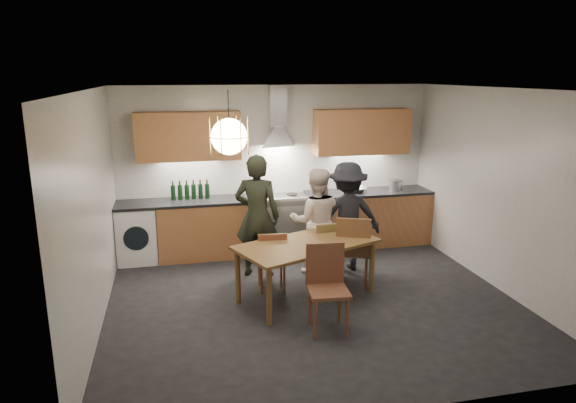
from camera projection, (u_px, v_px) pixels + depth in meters
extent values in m
plane|color=black|center=(312.00, 301.00, 6.44)|extent=(5.00, 5.00, 0.00)
cube|color=white|center=(276.00, 167.00, 8.25)|extent=(5.00, 0.02, 2.60)
cube|color=white|center=(391.00, 268.00, 3.99)|extent=(5.00, 0.02, 2.60)
cube|color=white|center=(93.00, 213.00, 5.59)|extent=(0.02, 4.50, 2.60)
cube|color=white|center=(499.00, 190.00, 6.66)|extent=(0.02, 4.50, 2.60)
cube|color=white|center=(315.00, 89.00, 5.80)|extent=(5.00, 4.50, 0.02)
cube|color=#C17B4A|center=(206.00, 229.00, 7.93)|extent=(1.45, 0.60, 0.86)
cube|color=#C17B4A|center=(367.00, 219.00, 8.49)|extent=(2.05, 0.60, 0.86)
cube|color=white|center=(137.00, 234.00, 7.71)|extent=(0.58, 0.58, 0.85)
cube|color=black|center=(185.00, 202.00, 7.75)|extent=(2.05, 0.62, 0.04)
cube|color=black|center=(368.00, 192.00, 8.38)|extent=(2.05, 0.62, 0.04)
cube|color=silver|center=(280.00, 226.00, 8.19)|extent=(0.90, 0.60, 0.80)
cube|color=black|center=(284.00, 233.00, 7.92)|extent=(0.78, 0.02, 0.42)
cube|color=slate|center=(280.00, 199.00, 8.08)|extent=(0.90, 0.60, 0.08)
cube|color=silver|center=(284.00, 200.00, 7.82)|extent=(0.90, 0.08, 0.04)
cube|color=tan|center=(188.00, 136.00, 7.65)|extent=(1.55, 0.35, 0.72)
cube|color=tan|center=(362.00, 132.00, 8.24)|extent=(1.55, 0.35, 0.72)
cube|color=silver|center=(278.00, 106.00, 7.89)|extent=(0.26, 0.22, 0.62)
cylinder|color=black|center=(228.00, 114.00, 5.56)|extent=(0.01, 0.01, 0.50)
sphere|color=#FFE0A5|center=(229.00, 137.00, 5.62)|extent=(0.40, 0.40, 0.40)
torus|color=gold|center=(229.00, 137.00, 5.62)|extent=(0.43, 0.43, 0.01)
cube|color=brown|center=(307.00, 244.00, 6.37)|extent=(1.93, 1.46, 0.04)
cylinder|color=brown|center=(269.00, 297.00, 5.74)|extent=(0.07, 0.07, 0.69)
cylinder|color=brown|center=(238.00, 277.00, 6.30)|extent=(0.07, 0.07, 0.69)
cylinder|color=brown|center=(372.00, 267.00, 6.61)|extent=(0.07, 0.07, 0.69)
cylinder|color=brown|center=(336.00, 252.00, 7.18)|extent=(0.07, 0.07, 0.69)
cube|color=brown|center=(271.00, 261.00, 6.70)|extent=(0.39, 0.39, 0.03)
cube|color=brown|center=(273.00, 249.00, 6.49)|extent=(0.37, 0.06, 0.40)
cylinder|color=brown|center=(281.00, 271.00, 6.91)|extent=(0.03, 0.03, 0.38)
cylinder|color=brown|center=(284.00, 279.00, 6.63)|extent=(0.03, 0.03, 0.38)
cylinder|color=brown|center=(259.00, 272.00, 6.87)|extent=(0.03, 0.03, 0.38)
cylinder|color=brown|center=(261.00, 281.00, 6.59)|extent=(0.03, 0.03, 0.38)
cube|color=brown|center=(325.00, 251.00, 7.04)|extent=(0.40, 0.40, 0.04)
cube|color=brown|center=(329.00, 239.00, 6.82)|extent=(0.38, 0.06, 0.42)
cylinder|color=brown|center=(331.00, 260.00, 7.27)|extent=(0.03, 0.03, 0.39)
cylinder|color=brown|center=(339.00, 268.00, 6.99)|extent=(0.03, 0.03, 0.39)
cylinder|color=brown|center=(310.00, 263.00, 7.19)|extent=(0.03, 0.03, 0.39)
cylinder|color=brown|center=(318.00, 270.00, 6.90)|extent=(0.03, 0.03, 0.39)
cube|color=brown|center=(353.00, 251.00, 6.84)|extent=(0.58, 0.58, 0.04)
cube|color=brown|center=(353.00, 237.00, 6.59)|extent=(0.42, 0.21, 0.48)
cylinder|color=brown|center=(367.00, 264.00, 7.05)|extent=(0.04, 0.04, 0.45)
cylinder|color=brown|center=(366.00, 274.00, 6.71)|extent=(0.04, 0.04, 0.45)
cylinder|color=brown|center=(341.00, 263.00, 7.10)|extent=(0.04, 0.04, 0.45)
cylinder|color=brown|center=(339.00, 272.00, 6.76)|extent=(0.04, 0.04, 0.45)
cube|color=brown|center=(328.00, 291.00, 5.60)|extent=(0.46, 0.46, 0.04)
cube|color=brown|center=(325.00, 263.00, 5.72)|extent=(0.43, 0.08, 0.47)
cylinder|color=brown|center=(315.00, 320.00, 5.46)|extent=(0.04, 0.04, 0.44)
cylinder|color=brown|center=(309.00, 306.00, 5.80)|extent=(0.04, 0.04, 0.44)
cylinder|color=brown|center=(347.00, 318.00, 5.51)|extent=(0.04, 0.04, 0.44)
cylinder|color=brown|center=(340.00, 304.00, 5.85)|extent=(0.04, 0.04, 0.44)
imported|color=black|center=(257.00, 216.00, 7.06)|extent=(0.74, 0.62, 1.72)
imported|color=beige|center=(316.00, 221.00, 7.19)|extent=(0.84, 0.72, 1.51)
imported|color=black|center=(347.00, 216.00, 7.33)|extent=(1.04, 0.62, 1.57)
imported|color=#B5B5B8|center=(356.00, 189.00, 8.31)|extent=(0.40, 0.40, 0.08)
cylinder|color=#B7B6BA|center=(395.00, 185.00, 8.44)|extent=(0.25, 0.25, 0.15)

